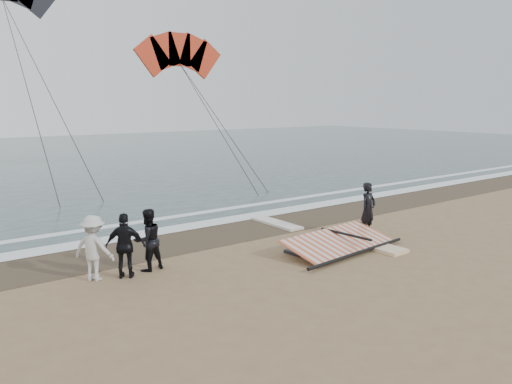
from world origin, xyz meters
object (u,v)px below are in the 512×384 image
Objects in this scene: sail_rig at (334,243)px; board_cream at (277,223)px; man_main at (368,209)px; board_white at (367,243)px.

board_cream is at bearing 80.24° from sail_rig.
board_cream is 0.53× the size of sail_rig.
board_white is at bearing -145.64° from man_main.
sail_rig is (-1.17, 0.29, 0.14)m from board_white.
board_white is 1.21m from sail_rig.
board_cream is (-0.57, 3.75, -0.00)m from board_white.
board_white is at bearing -13.92° from sail_rig.
board_white is 3.80m from board_cream.
sail_rig reaches higher than board_cream.
sail_rig is (-2.13, -0.53, -0.70)m from man_main.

